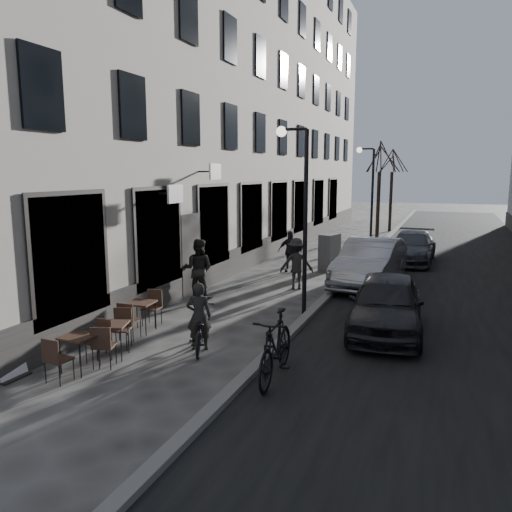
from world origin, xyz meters
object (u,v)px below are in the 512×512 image
Objects in this scene: utility_cabinet at (330,252)px; bistro_set_b at (113,337)px; pedestrian_near at (199,269)px; bicycle at (199,329)px; moped at (276,347)px; car_far at (412,247)px; streetlamp_near at (300,199)px; car_mid at (370,262)px; streetlamp_far at (369,187)px; car_near at (386,304)px; bistro_set_a at (80,350)px; tree_near at (380,157)px; tree_far at (393,160)px; bistro_set_c at (141,314)px; pedestrian_far at (290,251)px; sign_board at (9,357)px; pedestrian_mid at (297,264)px.

bistro_set_b is at bearing -86.45° from utility_cabinet.
bistro_set_b is 0.82× the size of pedestrian_near.
bicycle is 0.82× the size of moped.
car_far is at bearing 51.68° from bistro_set_b.
bicycle is 0.95× the size of pedestrian_near.
car_mid is (1.32, 4.27, -2.35)m from streetlamp_near.
streetlamp_far is 13.24m from car_near.
tree_near is at bearing 84.49° from bistro_set_a.
moped is (0.82, -19.47, -4.01)m from tree_near.
car_far is (2.31, 9.50, -2.50)m from streetlamp_near.
tree_far is at bearing 86.29° from bistro_set_a.
moped is (3.71, 1.04, 0.20)m from bistro_set_a.
bicycle is (-1.29, -24.53, -4.20)m from tree_far.
car_near is at bearing -81.35° from tree_near.
bicycle reaches higher than bistro_set_c.
bistro_set_a is at bearing -96.23° from tree_far.
streetlamp_near is 3.13× the size of pedestrian_far.
pedestrian_far is at bearing 67.27° from bistro_set_b.
pedestrian_far is at bearing -107.28° from streetlamp_far.
pedestrian_near is 0.41× the size of car_far.
bicycle is at bearing -103.64° from car_far.
bistro_set_b is (-2.77, -19.62, -4.21)m from tree_near.
car_near is 5.18m from car_mid.
car_mid is at bearing 46.86° from bistro_set_b.
sign_board is 0.23× the size of car_far.
bistro_set_b is 0.71× the size of moped.
sign_board is 16.91m from car_far.
car_far is (5.01, 14.12, 0.21)m from bistro_set_b.
car_mid is (1.32, -7.73, -2.35)m from streetlamp_far.
tree_far is at bearing 89.80° from streetlamp_near.
bistro_set_c is 0.89× the size of pedestrian_mid.
tree_near is at bearing 113.61° from car_far.
car_near is at bearing -79.05° from streetlamp_far.
streetlamp_near is 3.42× the size of bistro_set_a.
car_near is (5.29, 4.72, 0.27)m from bistro_set_a.
sign_board is at bearing -90.03° from utility_cabinet.
car_far is (3.20, 6.67, -0.20)m from pedestrian_mid.
pedestrian_mid is at bearing -69.88° from pedestrian_far.
streetlamp_far is 9.12m from tree_far.
bistro_set_c is at bearing -40.51° from bicycle.
bistro_set_b is at bearing -108.02° from car_far.
car_near is at bearing 116.91° from pedestrian_mid.
tree_near is 19.04m from bicycle.
utility_cabinet is at bearing -118.29° from pedestrian_near.
bicycle is (2.62, 2.72, 0.03)m from sign_board.
sign_board is at bearing -141.09° from bistro_set_a.
pedestrian_far is 0.33× the size of car_mid.
pedestrian_near is 6.54m from moped.
streetlamp_far is at bearing 90.00° from streetlamp_near.
pedestrian_near is at bearing -85.75° from bicycle.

